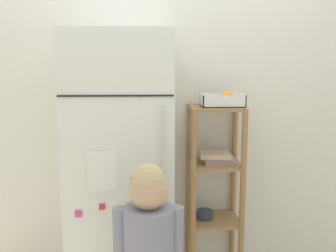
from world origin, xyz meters
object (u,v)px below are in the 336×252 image
Objects in this scene: refrigerator at (122,173)px; child_standing at (149,248)px; pantry_shelf_unit at (214,181)px; fruit_bin at (225,101)px.

refrigerator reaches higher than child_standing.
fruit_bin reaches higher than pantry_shelf_unit.
child_standing is at bearing -73.73° from refrigerator.
refrigerator reaches higher than fruit_bin.
child_standing is at bearing -120.77° from pantry_shelf_unit.
fruit_bin reaches higher than child_standing.
refrigerator is at bearing -167.70° from fruit_bin.
fruit_bin is at bearing 55.56° from child_standing.
pantry_shelf_unit is (0.42, 0.70, 0.10)m from child_standing.
pantry_shelf_unit is 4.65× the size of fruit_bin.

